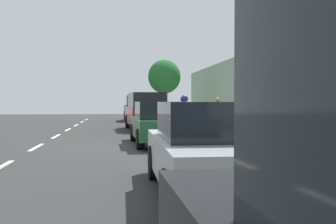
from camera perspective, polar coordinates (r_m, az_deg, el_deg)
name	(u,v)px	position (r m, az deg, el deg)	size (l,w,h in m)	color
ground	(135,146)	(14.08, -4.60, -4.74)	(70.93, 70.93, 0.00)	#2F2F2F
sidewalk	(246,142)	(14.76, 10.95, -4.15)	(3.94, 44.33, 0.17)	#95999E
curb_edge	(190,143)	(14.27, 3.07, -4.32)	(0.16, 44.33, 0.17)	gray
lane_stripe_centre	(36,147)	(14.27, -17.99, -4.71)	(0.14, 44.20, 0.01)	white
lane_stripe_bike_edge	(148,145)	(14.10, -2.84, -4.71)	(0.12, 44.33, 0.01)	white
building_facade	(306,88)	(15.52, 18.82, 3.24)	(0.50, 44.33, 4.04)	gray
parked_sedan_silver_second	(210,148)	(6.75, 5.87, -5.12)	(1.87, 4.41, 1.52)	#B7BABF
parked_sedan_green_mid	(159,123)	(14.39, -1.27, -1.59)	(1.98, 4.47, 1.52)	#1E512D
parked_suv_red_far	(146,111)	(21.82, -3.10, 0.18)	(2.20, 4.81, 1.99)	maroon
parked_suv_dark_blue_farthest	(137,108)	(31.86, -4.36, 0.59)	(2.06, 4.75, 1.99)	navy
bicycle_at_curb	(177,135)	(14.17, 1.22, -3.22)	(1.70, 0.46, 0.74)	black
cyclist_with_backpack	(185,115)	(13.72, 2.42, -0.44)	(0.43, 0.62, 1.74)	#C6B284
street_tree_mid_block	(164,78)	(29.47, -0.52, 4.86)	(2.35, 2.35, 4.39)	brown
pedestrian_on_phone	(218,112)	(19.57, 6.97, 0.04)	(0.25, 0.62, 1.55)	black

